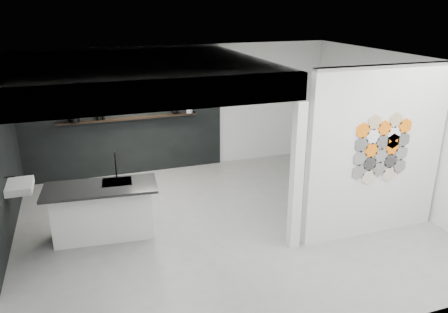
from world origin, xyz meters
TOP-DOWN VIEW (x-y plane):
  - floor at (0.00, 0.00)m, footprint 7.00×6.00m
  - partition_panel at (2.23, -1.00)m, footprint 2.45×0.15m
  - bay_clad_back at (-1.30, 2.97)m, footprint 4.40×0.04m
  - bay_clad_left at (-3.47, 1.00)m, footprint 0.04×4.00m
  - bulkhead at (-1.30, 1.00)m, footprint 4.40×4.00m
  - corner_column at (0.82, -1.00)m, footprint 0.16×0.16m
  - fascia_beam at (-1.30, -0.92)m, footprint 4.40×0.16m
  - wall_basin at (-3.24, 0.80)m, footprint 0.40×0.60m
  - display_shelf at (-1.20, 2.87)m, footprint 3.00×0.15m
  - kitchen_island at (-2.00, 0.25)m, footprint 1.83×0.94m
  - stockpot at (-2.31, 2.87)m, footprint 0.27×0.27m
  - kettle at (-0.19, 2.87)m, footprint 0.19×0.19m
  - glass_bowl at (0.15, 2.87)m, footprint 0.14×0.14m
  - glass_vase at (0.15, 2.87)m, footprint 0.12×0.12m
  - bottle_dark at (-1.72, 2.87)m, footprint 0.06×0.06m
  - utensil_cup at (-1.82, 2.87)m, footprint 0.09×0.09m
  - hex_tile_cluster at (2.26, -1.09)m, footprint 1.04×0.02m

SIDE VIEW (x-z plane):
  - floor at x=0.00m, z-range -0.01..0.00m
  - kitchen_island at x=-2.00m, z-range -0.23..1.19m
  - wall_basin at x=-3.24m, z-range 0.79..0.91m
  - bay_clad_back at x=-1.30m, z-range 0.00..2.35m
  - bay_clad_left at x=-3.47m, z-range 0.00..2.35m
  - corner_column at x=0.82m, z-range 0.00..2.35m
  - display_shelf at x=-1.20m, z-range 1.28..1.32m
  - glass_bowl at x=0.15m, z-range 1.32..1.42m
  - utensil_cup at x=-1.82m, z-range 1.32..1.43m
  - glass_vase at x=0.15m, z-range 1.32..1.45m
  - kettle at x=-0.19m, z-range 1.32..1.46m
  - partition_panel at x=2.23m, z-range 0.00..2.80m
  - bottle_dark at x=-1.72m, z-range 1.32..1.48m
  - stockpot at x=-2.31m, z-range 1.32..1.50m
  - hex_tile_cluster at x=2.26m, z-range 0.92..2.09m
  - bulkhead at x=-1.30m, z-range 2.35..2.75m
  - fascia_beam at x=-1.30m, z-range 2.35..2.75m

